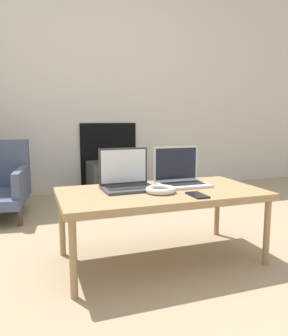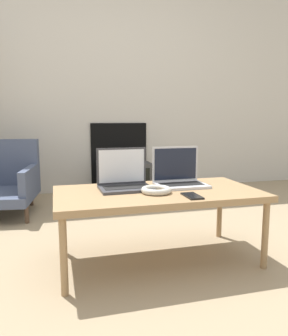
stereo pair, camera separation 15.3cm
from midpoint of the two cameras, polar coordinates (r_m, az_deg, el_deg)
ground_plane at (r=1.89m, az=6.29°, el=-17.53°), size 14.00×14.00×0.00m
wall_back at (r=3.84m, az=-5.84°, el=15.35°), size 7.00×0.08×2.60m
table at (r=1.90m, az=4.72°, el=-4.94°), size 1.16×0.60×0.42m
laptop_left at (r=1.93m, az=-1.22°, el=-2.02°), size 0.31×0.23×0.24m
laptop_right at (r=2.04m, az=8.24°, el=-1.53°), size 0.30×0.22×0.24m
headphones at (r=1.82m, az=4.55°, el=-3.86°), size 0.17×0.17×0.03m
phone at (r=1.77m, az=10.85°, el=-4.82°), size 0.08×0.15×0.01m
tv at (r=3.61m, az=-2.33°, el=-1.81°), size 0.55×0.51×0.36m
armchair at (r=3.12m, az=-21.96°, el=-1.99°), size 0.63×0.74×0.64m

